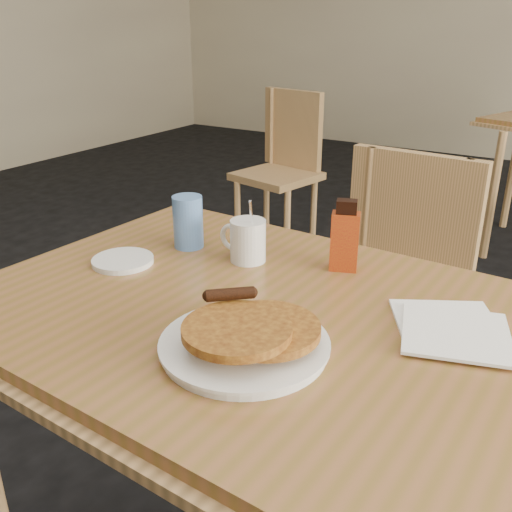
{
  "coord_description": "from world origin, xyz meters",
  "views": [
    {
      "loc": [
        0.54,
        -0.83,
        1.26
      ],
      "look_at": [
        0.01,
        0.03,
        0.83
      ],
      "focal_mm": 40.0,
      "sensor_mm": 36.0,
      "label": 1
    }
  ],
  "objects_px": {
    "coffee_mug": "(247,240)",
    "syrup_bottle": "(345,238)",
    "blue_tumbler": "(188,222)",
    "chair_main_far": "(397,278)",
    "pancake_plate": "(245,338)",
    "chair_wall_extra": "(284,156)",
    "main_table": "(276,331)"
  },
  "relations": [
    {
      "from": "pancake_plate",
      "to": "blue_tumbler",
      "type": "relative_size",
      "value": 2.27
    },
    {
      "from": "blue_tumbler",
      "to": "chair_main_far",
      "type": "bearing_deg",
      "value": 57.75
    },
    {
      "from": "syrup_bottle",
      "to": "blue_tumbler",
      "type": "distance_m",
      "value": 0.38
    },
    {
      "from": "main_table",
      "to": "coffee_mug",
      "type": "height_order",
      "value": "coffee_mug"
    },
    {
      "from": "main_table",
      "to": "chair_main_far",
      "type": "distance_m",
      "value": 0.75
    },
    {
      "from": "main_table",
      "to": "blue_tumbler",
      "type": "bearing_deg",
      "value": 152.77
    },
    {
      "from": "chair_wall_extra",
      "to": "coffee_mug",
      "type": "xyz_separation_m",
      "value": [
        0.91,
        -1.82,
        0.27
      ]
    },
    {
      "from": "coffee_mug",
      "to": "syrup_bottle",
      "type": "bearing_deg",
      "value": 28.71
    },
    {
      "from": "chair_main_far",
      "to": "blue_tumbler",
      "type": "xyz_separation_m",
      "value": [
        -0.35,
        -0.55,
        0.28
      ]
    },
    {
      "from": "coffee_mug",
      "to": "chair_main_far",
      "type": "bearing_deg",
      "value": 81.65
    },
    {
      "from": "chair_main_far",
      "to": "chair_wall_extra",
      "type": "relative_size",
      "value": 1.01
    },
    {
      "from": "chair_main_far",
      "to": "pancake_plate",
      "type": "height_order",
      "value": "chair_main_far"
    },
    {
      "from": "pancake_plate",
      "to": "coffee_mug",
      "type": "relative_size",
      "value": 1.88
    },
    {
      "from": "chair_main_far",
      "to": "coffee_mug",
      "type": "distance_m",
      "value": 0.64
    },
    {
      "from": "syrup_bottle",
      "to": "blue_tumbler",
      "type": "relative_size",
      "value": 1.26
    },
    {
      "from": "chair_wall_extra",
      "to": "syrup_bottle",
      "type": "distance_m",
      "value": 2.1
    },
    {
      "from": "main_table",
      "to": "chair_wall_extra",
      "type": "bearing_deg",
      "value": 118.65
    },
    {
      "from": "main_table",
      "to": "chair_main_far",
      "type": "bearing_deg",
      "value": 89.58
    },
    {
      "from": "chair_main_far",
      "to": "blue_tumbler",
      "type": "height_order",
      "value": "chair_main_far"
    },
    {
      "from": "chair_main_far",
      "to": "coffee_mug",
      "type": "height_order",
      "value": "coffee_mug"
    },
    {
      "from": "chair_main_far",
      "to": "syrup_bottle",
      "type": "bearing_deg",
      "value": -82.7
    },
    {
      "from": "blue_tumbler",
      "to": "syrup_bottle",
      "type": "bearing_deg",
      "value": 10.89
    },
    {
      "from": "chair_main_far",
      "to": "coffee_mug",
      "type": "xyz_separation_m",
      "value": [
        -0.18,
        -0.55,
        0.27
      ]
    },
    {
      "from": "chair_wall_extra",
      "to": "chair_main_far",
      "type": "bearing_deg",
      "value": -37.2
    },
    {
      "from": "blue_tumbler",
      "to": "main_table",
      "type": "bearing_deg",
      "value": -27.23
    },
    {
      "from": "syrup_bottle",
      "to": "blue_tumbler",
      "type": "height_order",
      "value": "syrup_bottle"
    },
    {
      "from": "main_table",
      "to": "chair_main_far",
      "type": "xyz_separation_m",
      "value": [
        0.01,
        0.73,
        -0.17
      ]
    },
    {
      "from": "main_table",
      "to": "blue_tumbler",
      "type": "xyz_separation_m",
      "value": [
        -0.34,
        0.18,
        0.1
      ]
    },
    {
      "from": "chair_main_far",
      "to": "blue_tumbler",
      "type": "distance_m",
      "value": 0.71
    },
    {
      "from": "main_table",
      "to": "chair_main_far",
      "type": "relative_size",
      "value": 1.43
    },
    {
      "from": "pancake_plate",
      "to": "blue_tumbler",
      "type": "distance_m",
      "value": 0.49
    },
    {
      "from": "chair_wall_extra",
      "to": "coffee_mug",
      "type": "relative_size",
      "value": 5.89
    }
  ]
}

